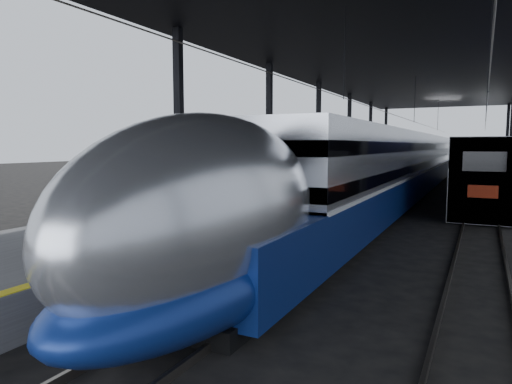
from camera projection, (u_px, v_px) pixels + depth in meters
The scene contains 8 objects.
ground at pixel (237, 260), 14.64m from camera, with size 160.00×160.00×0.00m, color black.
platform at pixel (325, 188), 33.96m from camera, with size 6.00×80.00×1.00m, color #4C4C4F.
yellow_strip at pixel (363, 183), 32.66m from camera, with size 0.30×80.00×0.01m, color yellow.
rails at pixel (440, 199), 30.45m from camera, with size 6.52×80.00×0.16m.
canopy at pixel (404, 64), 30.68m from camera, with size 18.00×75.00×9.47m.
tgv_train at pixel (408, 167), 33.87m from camera, with size 3.12×65.20×4.47m.
second_train at pixel (484, 162), 44.66m from camera, with size 2.95×56.05×4.06m.
child at pixel (112, 221), 13.17m from camera, with size 0.35×0.23×0.97m, color #442C16.
Camera 1 is at (6.95, -12.56, 3.67)m, focal length 32.00 mm.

